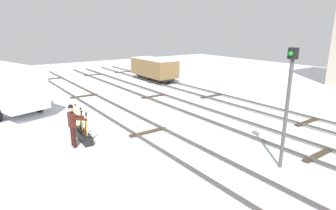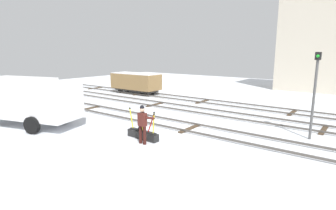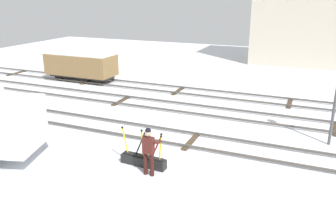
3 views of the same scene
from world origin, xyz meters
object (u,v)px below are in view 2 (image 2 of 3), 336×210
Objects in this scene: switch_lever_frame at (143,134)px; rail_worker at (143,122)px; delivery_truck at (28,99)px; freight_car_far_end at (136,82)px; signal_post at (315,87)px.

rail_worker is (0.49, -0.52, 0.77)m from switch_lever_frame.
delivery_truck is 12.87m from freight_car_far_end.
rail_worker is at bearing -3.62° from delivery_truck.
delivery_truck is (-7.20, -1.62, 0.54)m from rail_worker.
signal_post is 0.80× the size of freight_car_far_end.
signal_post is at bearing 44.47° from rail_worker.
rail_worker is 15.20m from freight_car_far_end.
signal_post is (5.98, 5.34, 1.49)m from rail_worker.
delivery_truck is at bearing -164.62° from rail_worker.
signal_post is (13.18, 6.96, 0.96)m from delivery_truck.
freight_car_far_end reaches higher than switch_lever_frame.
delivery_truck is 1.20× the size of freight_car_far_end.
freight_car_far_end is (-16.73, 5.41, -1.31)m from signal_post.
signal_post is at bearing -17.51° from freight_car_far_end.
delivery_truck reaches higher than freight_car_far_end.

